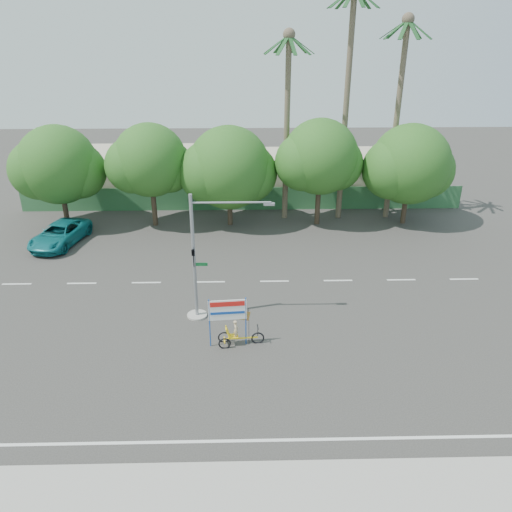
{
  "coord_description": "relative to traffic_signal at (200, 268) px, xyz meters",
  "views": [
    {
      "loc": [
        0.19,
        -19.65,
        14.51
      ],
      "look_at": [
        0.75,
        4.22,
        3.5
      ],
      "focal_mm": 35.0,
      "sensor_mm": 36.0,
      "label": 1
    }
  ],
  "objects": [
    {
      "name": "building_right",
      "position": [
        10.2,
        22.02,
        -1.12
      ],
      "size": [
        14.0,
        8.0,
        3.6
      ],
      "primitive_type": "cube",
      "color": "#C0B699",
      "rests_on": "ground"
    },
    {
      "name": "fence",
      "position": [
        2.2,
        17.52,
        -1.92
      ],
      "size": [
        38.0,
        0.08,
        2.0
      ],
      "primitive_type": "cube",
      "color": "#336B3D",
      "rests_on": "ground"
    },
    {
      "name": "pickup_truck",
      "position": [
        -11.09,
        10.27,
        -2.14
      ],
      "size": [
        3.68,
        6.03,
        1.56
      ],
      "primitive_type": "imported",
      "rotation": [
        0.0,
        0.0,
        -0.2
      ],
      "color": "#106E74",
      "rests_on": "ground"
    },
    {
      "name": "palm_mid",
      "position": [
        14.2,
        15.52,
        6.48
      ],
      "size": [
        3.73,
        3.79,
        15.45
      ],
      "color": "#70604C",
      "rests_on": "ground"
    },
    {
      "name": "palm_short",
      "position": [
        5.7,
        15.52,
        5.94
      ],
      "size": [
        3.73,
        3.79,
        14.45
      ],
      "color": "#70604C",
      "rests_on": "ground"
    },
    {
      "name": "tree_right",
      "position": [
        8.15,
        14.02,
        2.32
      ],
      "size": [
        6.9,
        5.8,
        8.36
      ],
      "color": "#473828",
      "rests_on": "ground"
    },
    {
      "name": "palm_tall",
      "position": [
        10.2,
        15.52,
        7.55
      ],
      "size": [
        3.73,
        3.79,
        17.45
      ],
      "color": "#70604C",
      "rests_on": "ground"
    },
    {
      "name": "building_left",
      "position": [
        -7.8,
        22.02,
        -0.92
      ],
      "size": [
        12.0,
        8.0,
        4.0
      ],
      "primitive_type": "cube",
      "color": "#C0B699",
      "rests_on": "ground"
    },
    {
      "name": "sidewalk_near",
      "position": [
        2.2,
        -11.48,
        -2.86
      ],
      "size": [
        50.0,
        2.4,
        0.12
      ],
      "primitive_type": "cube",
      "color": "gray",
      "rests_on": "ground"
    },
    {
      "name": "tree_far_right",
      "position": [
        15.15,
        14.02,
        1.73
      ],
      "size": [
        7.38,
        6.2,
        7.94
      ],
      "color": "#473828",
      "rests_on": "ground"
    },
    {
      "name": "tree_far_left",
      "position": [
        -11.85,
        14.02,
        1.84
      ],
      "size": [
        7.14,
        6.0,
        7.96
      ],
      "color": "#473828",
      "rests_on": "ground"
    },
    {
      "name": "tree_center",
      "position": [
        1.14,
        14.02,
        1.55
      ],
      "size": [
        7.62,
        6.4,
        7.85
      ],
      "color": "#473828",
      "rests_on": "ground"
    },
    {
      "name": "ground",
      "position": [
        2.2,
        -3.98,
        -2.92
      ],
      "size": [
        120.0,
        120.0,
        0.0
      ],
      "primitive_type": "plane",
      "color": "#33302D",
      "rests_on": "ground"
    },
    {
      "name": "traffic_signal",
      "position": [
        0.0,
        0.0,
        0.0
      ],
      "size": [
        4.72,
        1.1,
        7.0
      ],
      "color": "gray",
      "rests_on": "ground"
    },
    {
      "name": "trike_billboard",
      "position": [
        1.75,
        -2.76,
        -1.83
      ],
      "size": [
        2.75,
        0.7,
        2.7
      ],
      "rotation": [
        0.0,
        0.0,
        0.08
      ],
      "color": "black",
      "rests_on": "ground"
    },
    {
      "name": "tree_left",
      "position": [
        -4.85,
        14.02,
        2.14
      ],
      "size": [
        6.66,
        5.6,
        8.07
      ],
      "color": "#473828",
      "rests_on": "ground"
    }
  ]
}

